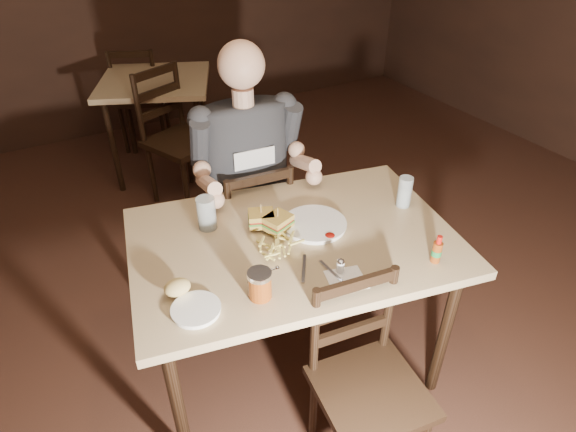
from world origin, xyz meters
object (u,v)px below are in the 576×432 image
chair_far (250,228)px  chair_near (371,392)px  main_table (294,251)px  dinner_plate (315,225)px  glass_left (207,213)px  diner (249,148)px  glass_right (405,192)px  bg_table (156,90)px  hot_sauce (437,249)px  side_plate (196,310)px  bg_chair_near (183,141)px  bg_chair_far (142,97)px  syrup_dispenser (260,285)px

chair_far → chair_near: bearing=92.0°
main_table → chair_near: size_ratio=1.76×
dinner_plate → glass_left: glass_left is taller
diner → glass_right: size_ratio=6.85×
glass_left → bg_table: bearing=79.8°
chair_near → glass_right: (0.55, 0.54, 0.42)m
glass_right → hot_sauce: size_ratio=1.19×
dinner_plate → hot_sauce: bearing=-56.5°
chair_far → glass_left: glass_left is taller
glass_right → side_plate: bearing=-171.1°
chair_near → bg_chair_near: 2.27m
bg_chair_far → glass_right: size_ratio=6.24×
main_table → chair_near: bearing=-89.3°
dinner_plate → glass_right: bearing=-7.7°
side_plate → bg_table: bearing=76.6°
bg_table → glass_right: bearing=-78.2°
chair_near → glass_right: glass_right is taller
hot_sauce → glass_right: bearing=67.2°
bg_table → hot_sauce: size_ratio=8.71×
bg_table → syrup_dispenser: (-0.36, -2.49, 0.15)m
syrup_dispenser → chair_near: bearing=-37.8°
main_table → chair_far: 0.65m
chair_far → diner: (-0.00, -0.05, 0.51)m
glass_left → glass_right: bearing=-18.2°
diner → glass_left: (-0.34, -0.29, -0.09)m
chair_near → hot_sauce: bearing=30.2°
dinner_plate → glass_right: glass_right is taller
hot_sauce → bg_chair_far: bearing=95.8°
main_table → glass_right: (0.56, -0.03, 0.14)m
bg_chair_far → side_plate: 3.07m
main_table → diner: 0.59m
diner → glass_right: diner is taller
bg_chair_far → glass_right: glass_right is taller
diner → glass_left: diner is taller
glass_left → glass_right: size_ratio=1.01×
chair_near → diner: size_ratio=0.85×
bg_chair_far → chair_far: bearing=112.6°
bg_table → syrup_dispenser: 2.52m
chair_far → glass_right: (0.49, -0.62, 0.41)m
bg_table → side_plate: (-0.58, -2.45, 0.10)m
syrup_dispenser → bg_table: bearing=93.2°
glass_left → hot_sauce: glass_left is taller
diner → dinner_plate: size_ratio=3.71×
bg_table → chair_far: 1.68m
bg_chair_far → main_table: bearing=111.4°
diner → bg_chair_near: bearing=93.7°
side_plate → glass_left: bearing=63.6°
main_table → bg_chair_far: (0.08, 2.80, -0.25)m
bg_chair_near → diner: (-0.02, -1.16, 0.45)m
dinner_plate → side_plate: dinner_plate is taller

